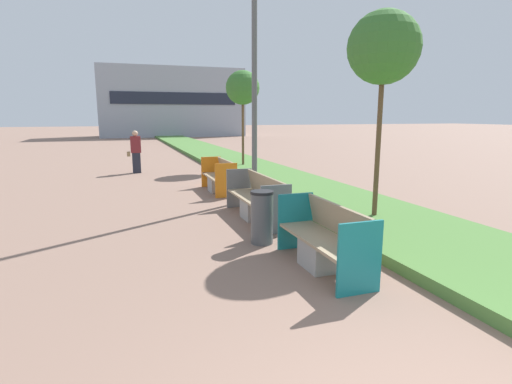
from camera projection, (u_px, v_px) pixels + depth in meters
planter_grass_strip at (269, 176)px, 14.21m from camera, size 2.80×120.00×0.18m
building_backdrop at (172, 103)px, 43.11m from camera, size 14.94×5.64×7.14m
bench_teal_frame at (325, 244)px, 5.82m from camera, size 0.65×1.94×0.94m
bench_grey_frame at (257, 201)px, 8.62m from camera, size 0.65×2.45×0.94m
bench_orange_frame at (219, 179)px, 11.73m from camera, size 0.65×1.89×0.94m
litter_bin at (262, 217)px, 6.93m from camera, size 0.40×0.40×0.93m
street_lamp_post at (254, 17)px, 9.83m from camera, size 0.24×0.44×8.40m
sapling_tree_near at (384, 49)px, 7.67m from camera, size 1.40×1.40×4.19m
sapling_tree_far at (243, 88)px, 16.22m from camera, size 1.38×1.38×4.02m
pedestrian_walking at (136, 152)px, 15.47m from camera, size 0.53×0.24×1.64m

